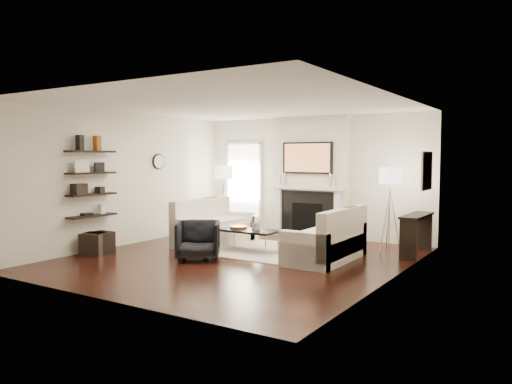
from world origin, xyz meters
The scene contains 71 objects.
room_envelope centered at (0.00, 0.00, 1.35)m, with size 6.00×6.00×6.00m.
chimney_breast centered at (0.00, 2.88, 1.35)m, with size 1.80×0.25×2.70m, color silver.
fireplace_surround centered at (0.00, 2.74, 0.52)m, with size 1.30×0.02×1.04m, color black.
firebox centered at (0.00, 2.73, 0.45)m, with size 0.75×0.02×0.65m, color black.
mantel_pilaster_l centered at (-0.72, 2.71, 0.55)m, with size 0.12×0.08×1.10m, color white.
mantel_pilaster_r centered at (0.72, 2.71, 0.55)m, with size 0.12×0.08×1.10m, color white.
mantel_shelf centered at (0.00, 2.69, 1.12)m, with size 1.70×0.18×0.07m, color white.
tv_body centered at (0.00, 2.71, 1.78)m, with size 1.20×0.06×0.70m, color black.
tv_screen centered at (0.00, 2.68, 1.78)m, with size 1.10×0.01×0.62m, color #BF723F.
candlestick_l_tall centered at (-0.55, 2.70, 1.30)m, with size 0.04×0.04×0.30m, color silver.
candlestick_l_short centered at (-0.68, 2.70, 1.27)m, with size 0.04×0.04×0.24m, color silver.
candlestick_r_tall centered at (0.55, 2.70, 1.30)m, with size 0.04×0.04×0.30m, color silver.
candlestick_r_short centered at (0.68, 2.70, 1.27)m, with size 0.04×0.04×0.24m, color silver.
hallway_panel centered at (-1.85, 2.98, 1.05)m, with size 0.90×0.02×2.10m, color white.
door_trim_l centered at (-2.33, 2.96, 1.05)m, with size 0.06×0.06×2.16m, color white.
door_trim_r centered at (-1.37, 2.96, 1.05)m, with size 0.06×0.06×2.16m, color white.
door_trim_top centered at (-1.85, 2.96, 2.13)m, with size 1.02×0.06×0.06m, color white.
rug centered at (0.00, 0.92, 0.01)m, with size 2.60×2.00×0.01m, color beige.
loveseat_left_base centered at (-1.24, 0.94, 0.21)m, with size 0.85×1.80×0.42m, color silver.
loveseat_left_back centered at (-1.58, 0.94, 0.53)m, with size 0.18×1.80×0.80m, color silver.
loveseat_left_arm_n centered at (-1.24, 0.13, 0.30)m, with size 0.85×0.18×0.60m, color silver.
loveseat_left_arm_s centered at (-1.24, 1.75, 0.30)m, with size 0.85×0.18×0.60m, color silver.
loveseat_left_cushion centered at (-1.19, 0.94, 0.47)m, with size 0.63×1.44×0.10m, color silver.
pillow_left_orange centered at (-1.58, 1.24, 0.73)m, with size 0.10×0.42×0.42m, color #964F12.
pillow_left_charcoal centered at (-1.58, 0.64, 0.72)m, with size 0.10×0.40×0.40m, color black.
loveseat_right_base centered at (1.36, 0.70, 0.21)m, with size 0.85×1.80×0.42m, color silver.
loveseat_right_back centered at (1.70, 0.70, 0.53)m, with size 0.18×1.80×0.80m, color silver.
loveseat_right_arm_n centered at (1.36, -0.11, 0.30)m, with size 0.85×0.18×0.60m, color silver.
loveseat_right_arm_s centered at (1.36, 1.51, 0.30)m, with size 0.85×0.18×0.60m, color silver.
loveseat_right_cushion centered at (1.31, 0.70, 0.47)m, with size 0.63×1.44×0.10m, color silver.
pillow_right_orange centered at (1.70, 1.00, 0.73)m, with size 0.10×0.42×0.42m, color #964F12.
pillow_right_charcoal centered at (1.70, 0.40, 0.72)m, with size 0.10×0.40×0.40m, color black.
coffee_table centered at (-0.20, 0.68, 0.40)m, with size 1.10×0.55×0.04m, color black.
coffee_leg_nw centered at (-0.70, 0.46, 0.19)m, with size 0.02×0.02×0.38m, color silver.
coffee_leg_ne centered at (0.30, 0.46, 0.19)m, with size 0.02×0.02×0.38m, color silver.
coffee_leg_sw centered at (-0.70, 0.90, 0.19)m, with size 0.02×0.02×0.38m, color silver.
coffee_leg_se centered at (0.30, 0.90, 0.19)m, with size 0.02×0.02×0.38m, color silver.
hurricane_glass centered at (-0.05, 0.68, 0.56)m, with size 0.16×0.16×0.28m, color white.
hurricane_candle centered at (-0.05, 0.68, 0.50)m, with size 0.09×0.09×0.14m, color white.
copper_bowl centered at (-0.45, 0.68, 0.45)m, with size 0.33×0.33×0.06m, color #A5511B.
armchair centered at (-0.56, -0.42, 0.37)m, with size 0.73×0.68×0.75m, color black.
lamp_left_post centered at (-1.85, 2.13, 0.60)m, with size 0.02×0.02×1.20m, color silver.
lamp_left_shade centered at (-1.85, 2.13, 1.45)m, with size 0.40×0.40×0.30m, color white.
lamp_left_leg_a centered at (-1.74, 2.13, 0.60)m, with size 0.02×0.02×1.25m, color silver.
lamp_left_leg_b centered at (-1.91, 2.23, 0.60)m, with size 0.02×0.02×1.25m, color silver.
lamp_left_leg_c centered at (-1.91, 2.04, 0.60)m, with size 0.02×0.02×1.25m, color silver.
lamp_right_post centered at (2.05, 2.09, 0.60)m, with size 0.02×0.02×1.20m, color silver.
lamp_right_shade centered at (2.05, 2.09, 1.45)m, with size 0.40×0.40×0.30m, color white.
lamp_right_leg_a centered at (2.16, 2.09, 0.60)m, with size 0.02×0.02×1.25m, color silver.
lamp_right_leg_b centered at (2.00, 2.18, 0.60)m, with size 0.02×0.02×1.25m, color silver.
lamp_right_leg_c centered at (1.99, 1.99, 0.60)m, with size 0.02×0.02×1.25m, color silver.
console_top centered at (2.57, 2.05, 0.73)m, with size 0.35×1.20×0.04m, color black.
console_leg_n centered at (2.57, 1.50, 0.35)m, with size 0.30×0.04×0.71m, color black.
console_leg_s centered at (2.57, 2.60, 0.35)m, with size 0.30×0.04×0.71m, color black.
wall_art centered at (2.73, 2.05, 1.55)m, with size 0.03×0.70×0.70m, color tan.
shelf_bottom centered at (-2.62, -1.00, 0.70)m, with size 0.25×1.00×0.04m, color black.
shelf_lower centered at (-2.62, -1.00, 1.10)m, with size 0.25×1.00×0.04m, color black.
shelf_upper centered at (-2.62, -1.00, 1.50)m, with size 0.25×1.00×0.04m, color black.
shelf_top centered at (-2.62, -1.00, 1.90)m, with size 0.25×1.00×0.04m, color black.
decor_magfile_a centered at (-2.62, -1.24, 2.06)m, with size 0.12×0.10×0.28m, color black.
decor_magfile_b centered at (-2.62, -0.85, 2.06)m, with size 0.12×0.10×0.28m, color #964F12.
decor_frame_a centered at (-2.62, -1.21, 1.63)m, with size 0.04×0.30×0.22m, color white.
decor_frame_b centered at (-2.62, -0.81, 1.61)m, with size 0.04×0.22×0.18m, color black.
decor_wine_rack centered at (-2.62, -1.28, 1.22)m, with size 0.18×0.25×0.20m, color black.
decor_box_small centered at (-2.62, -0.81, 1.18)m, with size 0.15×0.12×0.12m, color black.
decor_books centered at (-2.62, -1.12, 0.74)m, with size 0.14×0.20×0.05m, color black.
decor_box_tall centered at (-2.62, -0.78, 0.81)m, with size 0.10×0.10×0.18m, color white.
clock_rim centered at (-2.73, 0.90, 1.70)m, with size 0.34×0.34×0.04m, color black.
clock_face centered at (-2.71, 0.90, 1.70)m, with size 0.29×0.29×0.01m, color white.
ottoman_near centered at (-2.47, -0.96, 0.20)m, with size 0.40×0.40×0.40m, color black.
ottoman_far centered at (-2.47, -1.10, 0.20)m, with size 0.40×0.40×0.40m, color black.
Camera 1 is at (4.94, -7.19, 1.80)m, focal length 35.00 mm.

